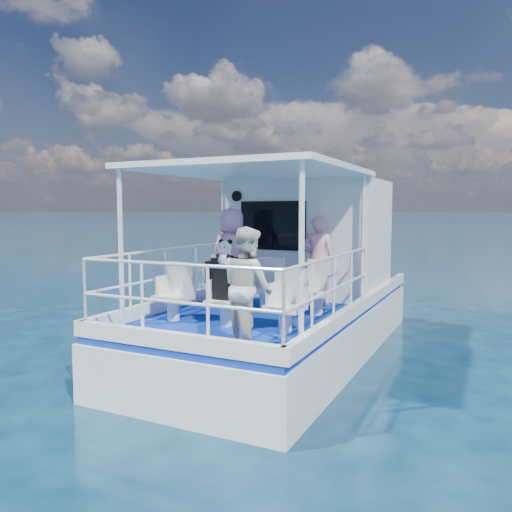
{
  "coord_description": "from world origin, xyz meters",
  "views": [
    {
      "loc": [
        3.4,
        -7.13,
        2.52
      ],
      "look_at": [
        0.13,
        -0.4,
        1.84
      ],
      "focal_mm": 35.0,
      "sensor_mm": 36.0,
      "label": 1
    }
  ],
  "objects_px": {
    "passenger_stbd_aft": "(248,287)",
    "passenger_port_fwd": "(232,255)",
    "backpack_center": "(226,283)",
    "panda": "(226,253)"
  },
  "relations": [
    {
      "from": "passenger_stbd_aft",
      "to": "backpack_center",
      "type": "distance_m",
      "value": 1.1
    },
    {
      "from": "passenger_stbd_aft",
      "to": "backpack_center",
      "type": "relative_size",
      "value": 3.02
    },
    {
      "from": "passenger_port_fwd",
      "to": "backpack_center",
      "type": "height_order",
      "value": "passenger_port_fwd"
    },
    {
      "from": "backpack_center",
      "to": "panda",
      "type": "distance_m",
      "value": 0.42
    },
    {
      "from": "passenger_port_fwd",
      "to": "passenger_stbd_aft",
      "type": "relative_size",
      "value": 1.17
    },
    {
      "from": "passenger_port_fwd",
      "to": "panda",
      "type": "bearing_deg",
      "value": 116.69
    },
    {
      "from": "passenger_stbd_aft",
      "to": "passenger_port_fwd",
      "type": "bearing_deg",
      "value": -22.32
    },
    {
      "from": "backpack_center",
      "to": "panda",
      "type": "bearing_deg",
      "value": -64.44
    },
    {
      "from": "passenger_stbd_aft",
      "to": "backpack_center",
      "type": "bearing_deg",
      "value": -11.56
    },
    {
      "from": "passenger_stbd_aft",
      "to": "panda",
      "type": "xyz_separation_m",
      "value": [
        -0.74,
        0.78,
        0.32
      ]
    }
  ]
}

